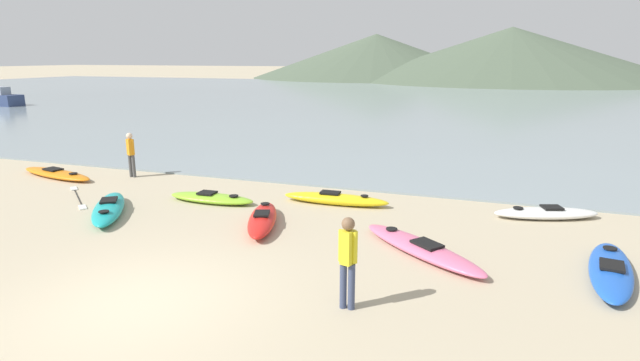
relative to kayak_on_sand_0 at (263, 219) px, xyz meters
name	(u,v)px	position (x,y,z in m)	size (l,w,h in m)	color
ground_plane	(139,302)	(-0.25, -4.26, -0.17)	(400.00, 400.00, 0.00)	tan
bay_water	(437,100)	(-0.25, 38.98, -0.14)	(160.00, 70.00, 0.06)	gray
far_hill_left	(376,56)	(-18.28, 89.50, 4.04)	(48.81, 48.81, 8.43)	#4C5B47
far_hill_midleft	(511,54)	(6.72, 84.82, 4.36)	(56.22, 56.22, 9.06)	#4C5B47
kayak_on_sand_0	(263,219)	(0.00, 0.00, 0.00)	(1.52, 2.73, 0.39)	red
kayak_on_sand_1	(421,248)	(3.93, -0.51, -0.04)	(3.17, 2.73, 0.31)	#E5668C
kayak_on_sand_2	(56,174)	(-8.95, 2.26, -0.05)	(3.62, 1.46, 0.29)	orange
kayak_on_sand_3	(211,198)	(-2.28, 1.38, -0.05)	(2.63, 0.78, 0.29)	#8CCC2D
kayak_on_sand_4	(335,199)	(1.11, 2.38, -0.02)	(3.05, 0.72, 0.35)	yellow
kayak_on_sand_5	(109,208)	(-4.23, -0.50, -0.01)	(2.36, 2.93, 0.37)	teal
kayak_on_sand_6	(611,270)	(7.47, -0.46, -0.04)	(1.18, 3.13, 0.32)	blue
kayak_on_sand_7	(546,213)	(6.61, 2.97, -0.04)	(2.74, 1.55, 0.32)	white
person_near_foreground	(348,257)	(3.12, -3.27, 0.73)	(0.32, 0.26, 1.58)	#384260
person_near_waterline	(131,152)	(-6.48, 3.16, 0.71)	(0.31, 0.26, 1.54)	#4C4C4C
loose_paddle	(78,197)	(-6.25, 0.47, -0.16)	(2.26, 1.91, 0.03)	black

